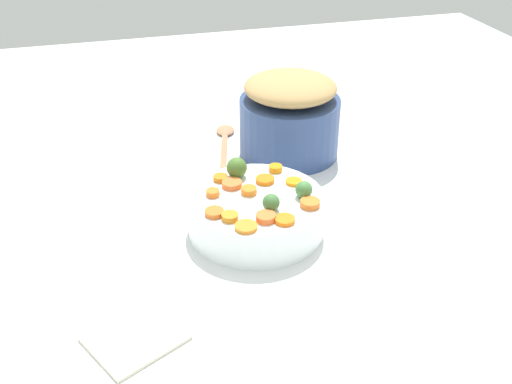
% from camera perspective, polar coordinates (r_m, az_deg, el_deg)
% --- Properties ---
extents(tabletop, '(2.40, 2.40, 0.02)m').
position_cam_1_polar(tabletop, '(1.17, -1.05, -2.69)').
color(tabletop, silver).
rests_on(tabletop, ground).
extents(serving_bowl_carrots, '(0.25, 0.25, 0.07)m').
position_cam_1_polar(serving_bowl_carrots, '(1.11, -0.00, -1.99)').
color(serving_bowl_carrots, white).
rests_on(serving_bowl_carrots, tabletop).
extents(metal_pot, '(0.22, 0.22, 0.13)m').
position_cam_1_polar(metal_pot, '(1.37, 3.12, 6.11)').
color(metal_pot, navy).
rests_on(metal_pot, tabletop).
extents(stuffing_mound, '(0.20, 0.20, 0.05)m').
position_cam_1_polar(stuffing_mound, '(1.33, 3.24, 9.75)').
color(stuffing_mound, tan).
rests_on(stuffing_mound, metal_pot).
extents(carrot_slice_0, '(0.05, 0.05, 0.01)m').
position_cam_1_polar(carrot_slice_0, '(1.03, 0.93, -2.38)').
color(carrot_slice_0, orange).
rests_on(carrot_slice_0, serving_bowl_carrots).
extents(carrot_slice_1, '(0.05, 0.05, 0.01)m').
position_cam_1_polar(carrot_slice_1, '(1.01, -0.94, -3.27)').
color(carrot_slice_1, orange).
rests_on(carrot_slice_1, serving_bowl_carrots).
extents(carrot_slice_2, '(0.04, 0.04, 0.01)m').
position_cam_1_polar(carrot_slice_2, '(1.03, -2.45, -2.32)').
color(carrot_slice_2, orange).
rests_on(carrot_slice_2, serving_bowl_carrots).
extents(carrot_slice_3, '(0.03, 0.03, 0.01)m').
position_cam_1_polar(carrot_slice_3, '(1.14, 3.54, 0.97)').
color(carrot_slice_3, orange).
rests_on(carrot_slice_3, serving_bowl_carrots).
extents(carrot_slice_4, '(0.05, 0.05, 0.01)m').
position_cam_1_polar(carrot_slice_4, '(1.12, -2.23, 0.67)').
color(carrot_slice_4, orange).
rests_on(carrot_slice_4, serving_bowl_carrots).
extents(carrot_slice_5, '(0.05, 0.05, 0.01)m').
position_cam_1_polar(carrot_slice_5, '(1.07, 5.07, -1.06)').
color(carrot_slice_5, orange).
rests_on(carrot_slice_5, serving_bowl_carrots).
extents(carrot_slice_6, '(0.05, 0.05, 0.01)m').
position_cam_1_polar(carrot_slice_6, '(1.03, 2.70, -2.61)').
color(carrot_slice_6, orange).
rests_on(carrot_slice_6, serving_bowl_carrots).
extents(carrot_slice_7, '(0.05, 0.05, 0.01)m').
position_cam_1_polar(carrot_slice_7, '(1.13, 0.91, 1.04)').
color(carrot_slice_7, orange).
rests_on(carrot_slice_7, serving_bowl_carrots).
extents(carrot_slice_8, '(0.03, 0.03, 0.01)m').
position_cam_1_polar(carrot_slice_8, '(1.17, 1.84, 2.23)').
color(carrot_slice_8, orange).
rests_on(carrot_slice_8, serving_bowl_carrots).
extents(carrot_slice_9, '(0.03, 0.03, 0.01)m').
position_cam_1_polar(carrot_slice_9, '(1.10, -0.70, 0.13)').
color(carrot_slice_9, orange).
rests_on(carrot_slice_9, serving_bowl_carrots).
extents(carrot_slice_10, '(0.04, 0.04, 0.01)m').
position_cam_1_polar(carrot_slice_10, '(1.04, -3.91, -1.92)').
color(carrot_slice_10, orange).
rests_on(carrot_slice_10, serving_bowl_carrots).
extents(carrot_slice_11, '(0.03, 0.03, 0.01)m').
position_cam_1_polar(carrot_slice_11, '(1.15, -3.34, 1.31)').
color(carrot_slice_11, orange).
rests_on(carrot_slice_11, serving_bowl_carrots).
extents(carrot_slice_12, '(0.03, 0.03, 0.01)m').
position_cam_1_polar(carrot_slice_12, '(1.10, -4.05, -0.08)').
color(carrot_slice_12, orange).
rests_on(carrot_slice_12, serving_bowl_carrots).
extents(brussels_sprout_0, '(0.03, 0.03, 0.03)m').
position_cam_1_polar(brussels_sprout_0, '(1.09, 4.50, 0.24)').
color(brussels_sprout_0, '#498241').
rests_on(brussels_sprout_0, serving_bowl_carrots).
extents(brussels_sprout_1, '(0.03, 0.03, 0.03)m').
position_cam_1_polar(brussels_sprout_1, '(1.05, 1.42, -0.98)').
color(brussels_sprout_1, '#43753B').
rests_on(brussels_sprout_1, serving_bowl_carrots).
extents(brussels_sprout_2, '(0.04, 0.04, 0.04)m').
position_cam_1_polar(brussels_sprout_2, '(1.15, -1.81, 2.30)').
color(brussels_sprout_2, '#48712C').
rests_on(brussels_sprout_2, serving_bowl_carrots).
extents(wooden_spoon, '(0.10, 0.30, 0.01)m').
position_cam_1_polar(wooden_spoon, '(1.43, -2.97, 4.54)').
color(wooden_spoon, '#B57A54').
rests_on(wooden_spoon, tabletop).
extents(dish_towel, '(0.16, 0.15, 0.01)m').
position_cam_1_polar(dish_towel, '(0.93, -11.23, -13.26)').
color(dish_towel, beige).
rests_on(dish_towel, tabletop).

